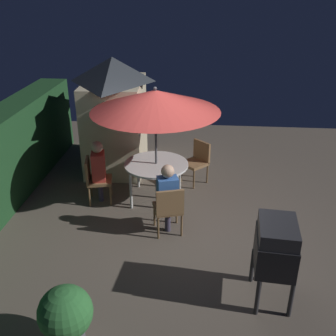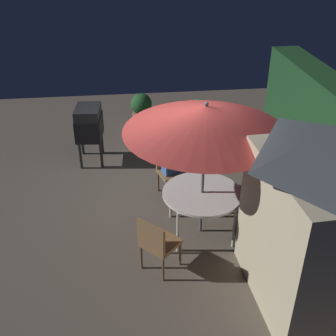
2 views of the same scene
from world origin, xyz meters
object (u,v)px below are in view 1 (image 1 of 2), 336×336
Objects in this scene: patio_umbrella at (155,101)px; person_in_blue at (168,191)px; patio_table at (156,166)px; person_in_red at (98,165)px; chair_near_shed at (95,177)px; potted_plant_by_grill at (66,316)px; garden_shed at (115,113)px; bbq_grill at (276,247)px; chair_far_side at (169,207)px; chair_toward_hedge at (197,159)px.

patio_umbrella reaches higher than person_in_blue.
person_in_blue is at bearing -163.98° from patio_table.
chair_near_shed is at bearing 100.72° from person_in_red.
garden_shed is at bearing 5.28° from potted_plant_by_grill.
patio_table is 1.45× the size of potted_plant_by_grill.
person_in_red is at bearing 50.87° from bbq_grill.
garden_shed is 2.79× the size of chair_near_shed.
potted_plant_by_grill is at bearing 170.22° from patio_table.
bbq_grill is 2.07m from chair_far_side.
person_in_blue is at bearing -121.04° from chair_near_shed.
person_in_blue is (-0.91, -1.41, 0.00)m from person_in_red.
bbq_grill is 1.33× the size of chair_toward_hedge.
garden_shed reaches higher than person_in_blue.
patio_umbrella is at bearing 16.02° from person_in_blue.
patio_umbrella is 1.68m from person_in_blue.
patio_umbrella is 1.88× the size of person_in_red.
person_in_red and person_in_blue have the same top height.
bbq_grill is 3.56m from chair_toward_hedge.
garden_shed is 2.13m from chair_toward_hedge.
bbq_grill reaches higher than chair_near_shed.
chair_far_side is (-1.20, -0.34, -0.18)m from patio_table.
patio_table is (-1.47, -1.09, -0.57)m from garden_shed.
garden_shed is 1.99× the size of person_in_red.
patio_umbrella reaches higher than chair_far_side.
garden_shed reaches higher than chair_toward_hedge.
chair_toward_hedge is (0.80, -0.79, -0.18)m from patio_table.
person_in_red is (-0.21, 1.08, -1.22)m from patio_umbrella.
garden_shed reaches higher than patio_table.
chair_toward_hedge is (1.02, -1.95, 0.00)m from chair_near_shed.
chair_near_shed is at bearing 117.66° from chair_toward_hedge.
chair_far_side is (-0.98, -1.51, 0.00)m from chair_near_shed.
garden_shed is 1.97m from patio_umbrella.
bbq_grill is 1.40× the size of potted_plant_by_grill.
bbq_grill is (-4.06, -2.93, -0.43)m from garden_shed.
person_in_red is at bearing -79.28° from chair_near_shed.
person_in_blue is (-1.12, -0.32, 0.08)m from patio_table.
chair_toward_hedge is (0.80, -0.79, -1.48)m from patio_umbrella.
chair_near_shed is 0.28m from person_in_red.
garden_shed is 2.79× the size of chair_far_side.
patio_umbrella is at bearing -9.78° from potted_plant_by_grill.
chair_far_side is 0.28m from person_in_blue.
patio_table is at bearing 135.63° from chair_toward_hedge.
chair_near_shed is at bearing 9.17° from potted_plant_by_grill.
chair_near_shed is 2.21m from chair_toward_hedge.
potted_plant_by_grill is 0.68× the size of person_in_blue.
potted_plant_by_grill is at bearing -170.83° from chair_near_shed.
potted_plant_by_grill reaches higher than patio_table.
bbq_grill reaches higher than patio_table.
garden_shed is 2.02× the size of patio_table.
patio_umbrella is 1.90m from chair_near_shed.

